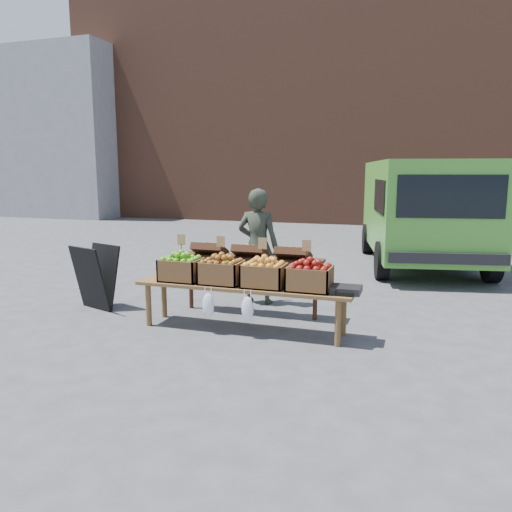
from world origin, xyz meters
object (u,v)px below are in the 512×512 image
(crate_red_apples, at_px, (264,275))
(crate_golden_apples, at_px, (182,270))
(crate_green_apples, at_px, (310,279))
(crate_russet_pears, at_px, (222,272))
(back_table, at_px, (250,277))
(display_bench, at_px, (243,308))
(delivery_van, at_px, (422,214))
(chalkboard_sign, at_px, (96,277))
(weighing_scale, at_px, (346,290))
(vendor, at_px, (258,246))

(crate_red_apples, bearing_deg, crate_golden_apples, 180.00)
(crate_green_apples, bearing_deg, crate_russet_pears, 180.00)
(back_table, distance_m, crate_russet_pears, 0.75)
(display_bench, relative_size, crate_russet_pears, 5.40)
(delivery_van, height_order, chalkboard_sign, delivery_van)
(chalkboard_sign, xyz_separation_m, back_table, (2.16, 0.46, 0.06))
(weighing_scale, bearing_deg, delivery_van, 81.67)
(crate_golden_apples, bearing_deg, crate_russet_pears, 0.00)
(chalkboard_sign, bearing_deg, vendor, 45.42)
(vendor, xyz_separation_m, weighing_scale, (1.50, -1.32, -0.24))
(crate_green_apples, bearing_deg, delivery_van, 77.16)
(crate_golden_apples, xyz_separation_m, weighing_scale, (2.08, 0.00, -0.10))
(delivery_van, relative_size, chalkboard_sign, 5.15)
(vendor, bearing_deg, crate_golden_apples, 67.17)
(weighing_scale, bearing_deg, display_bench, 180.00)
(vendor, height_order, chalkboard_sign, vendor)
(chalkboard_sign, bearing_deg, display_bench, 11.76)
(back_table, bearing_deg, crate_red_apples, -59.25)
(delivery_van, distance_m, crate_russet_pears, 5.70)
(crate_russet_pears, bearing_deg, back_table, 80.41)
(crate_russet_pears, bearing_deg, vendor, 88.79)
(display_bench, height_order, crate_red_apples, crate_red_apples)
(chalkboard_sign, relative_size, crate_golden_apples, 1.85)
(crate_russet_pears, distance_m, crate_green_apples, 1.10)
(vendor, bearing_deg, chalkboard_sign, 28.07)
(vendor, relative_size, weighing_scale, 4.99)
(back_table, bearing_deg, crate_green_apples, -36.35)
(display_bench, bearing_deg, back_table, 102.03)
(crate_russet_pears, bearing_deg, crate_golden_apples, 180.00)
(crate_green_apples, relative_size, weighing_scale, 1.47)
(delivery_van, xyz_separation_m, back_table, (-2.17, -4.48, -0.55))
(chalkboard_sign, xyz_separation_m, crate_red_apples, (2.59, -0.26, 0.25))
(chalkboard_sign, distance_m, weighing_scale, 3.57)
(delivery_van, height_order, back_table, delivery_van)
(display_bench, bearing_deg, crate_green_apples, 0.00)
(delivery_van, bearing_deg, weighing_scale, -109.35)
(crate_golden_apples, relative_size, weighing_scale, 1.47)
(delivery_van, relative_size, display_bench, 1.76)
(crate_golden_apples, distance_m, weighing_scale, 2.08)
(back_table, height_order, display_bench, back_table)
(vendor, height_order, display_bench, vendor)
(delivery_van, relative_size, crate_red_apples, 9.53)
(back_table, bearing_deg, vendor, 98.81)
(crate_golden_apples, bearing_deg, weighing_scale, 0.00)
(chalkboard_sign, height_order, crate_russet_pears, chalkboard_sign)
(display_bench, distance_m, weighing_scale, 1.29)
(display_bench, relative_size, crate_golden_apples, 5.40)
(vendor, height_order, weighing_scale, vendor)
(delivery_van, distance_m, weighing_scale, 5.28)
(vendor, bearing_deg, crate_red_apples, 112.28)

